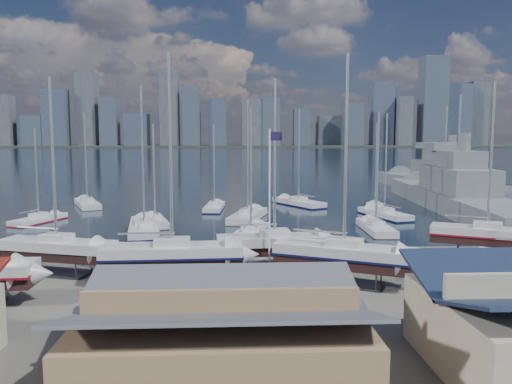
{
  "coord_description": "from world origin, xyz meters",
  "views": [
    {
      "loc": [
        0.43,
        -46.55,
        10.43
      ],
      "look_at": [
        3.17,
        8.0,
        4.55
      ],
      "focal_mm": 35.0,
      "sensor_mm": 36.0,
      "label": 1
    }
  ],
  "objects": [
    {
      "name": "sailboat_moored_10",
      "position": [
        20.7,
        17.75,
        0.31
      ],
      "size": [
        5.07,
        9.95,
        14.33
      ],
      "rotation": [
        0.0,
        0.0,
        1.83
      ],
      "color": "black",
      "rests_on": "water"
    },
    {
      "name": "sailboat_moored_6",
      "position": [
        2.5,
        5.38,
        0.31
      ],
      "size": [
        4.74,
        9.84,
        14.19
      ],
      "rotation": [
        0.0,
        0.0,
        1.34
      ],
      "color": "black",
      "rests_on": "water"
    },
    {
      "name": "sailboat_moored_1",
      "position": [
        -23.47,
        15.87,
        0.31
      ],
      "size": [
        4.99,
        8.5,
        12.28
      ],
      "rotation": [
        0.0,
        0.0,
        1.22
      ],
      "color": "black",
      "rests_on": "water"
    },
    {
      "name": "naval_ship_east",
      "position": [
        33.35,
        24.34,
        1.67
      ],
      "size": [
        12.14,
        49.11,
        18.37
      ],
      "rotation": [
        0.0,
        0.0,
        1.48
      ],
      "color": "slate",
      "rests_on": "water"
    },
    {
      "name": "sailboat_moored_4",
      "position": [
        -8.79,
        13.63,
        0.32
      ],
      "size": [
        4.5,
        8.73,
        12.7
      ],
      "rotation": [
        0.0,
        0.0,
        1.84
      ],
      "color": "black",
      "rests_on": "water"
    },
    {
      "name": "sailboat_moored_5",
      "position": [
        -2.03,
        25.63,
        0.31
      ],
      "size": [
        3.06,
        8.86,
        13.01
      ],
      "rotation": [
        0.0,
        0.0,
        1.5
      ],
      "color": "black",
      "rests_on": "water"
    },
    {
      "name": "sailboat_moored_7",
      "position": [
        2.56,
        16.63,
        0.32
      ],
      "size": [
        5.69,
        11.01,
        16.01
      ],
      "rotation": [
        0.0,
        0.0,
        1.3
      ],
      "color": "black",
      "rests_on": "water"
    },
    {
      "name": "sailboat_cradle_5",
      "position": [
        8.5,
        -11.84,
        2.08
      ],
      "size": [
        10.31,
        6.94,
        16.28
      ],
      "rotation": [
        0.0,
        0.0,
        -0.45
      ],
      "color": "#2D2D33",
      "rests_on": "ground"
    },
    {
      "name": "flagpole",
      "position": [
        3.43,
        -8.92,
        6.37
      ],
      "size": [
        0.99,
        0.12,
        11.15
      ],
      "color": "white",
      "rests_on": "ground"
    },
    {
      "name": "sailboat_cradle_6",
      "position": [
        22.76,
        -4.79,
        2.03
      ],
      "size": [
        9.55,
        6.72,
        15.26
      ],
      "rotation": [
        0.0,
        0.0,
        -0.49
      ],
      "color": "#2D2D33",
      "rests_on": "ground"
    },
    {
      "name": "naval_ship_west",
      "position": [
        41.54,
        47.52,
        1.66
      ],
      "size": [
        12.54,
        46.91,
        18.17
      ],
      "rotation": [
        0.0,
        0.0,
        1.68
      ],
      "color": "slate",
      "rests_on": "water"
    },
    {
      "name": "sailboat_moored_9",
      "position": [
        16.62,
        7.78,
        0.32
      ],
      "size": [
        2.94,
        9.33,
        13.96
      ],
      "rotation": [
        0.0,
        0.0,
        1.53
      ],
      "color": "black",
      "rests_on": "water"
    },
    {
      "name": "sailboat_moored_8",
      "position": [
        10.89,
        29.86,
        0.31
      ],
      "size": [
        7.61,
        10.53,
        15.58
      ],
      "rotation": [
        0.0,
        0.0,
        2.08
      ],
      "color": "black",
      "rests_on": "water"
    },
    {
      "name": "sailboat_cradle_2",
      "position": [
        -12.96,
        -8.28,
        2.02
      ],
      "size": [
        9.48,
        5.15,
        14.99
      ],
      "rotation": [
        0.0,
        0.0,
        -0.3
      ],
      "color": "#2D2D33",
      "rests_on": "ground"
    },
    {
      "name": "car_c",
      "position": [
        0.66,
        -19.89,
        0.79
      ],
      "size": [
        3.33,
        6.0,
        1.59
      ],
      "primitive_type": "imported",
      "rotation": [
        0.0,
        0.0,
        -0.13
      ],
      "color": "gray",
      "rests_on": "ground"
    },
    {
      "name": "sailboat_cradle_4",
      "position": [
        3.9,
        -7.26,
        2.03
      ],
      "size": [
        9.35,
        3.2,
        15.09
      ],
      "rotation": [
        0.0,
        0.0,
        0.07
      ],
      "color": "#2D2D33",
      "rests_on": "ground"
    },
    {
      "name": "far_shore",
      "position": [
        0.0,
        560.0,
        1.1
      ],
      "size": [
        1400.0,
        80.0,
        2.2
      ],
      "primitive_type": "cube",
      "color": "#2D332D",
      "rests_on": "ground"
    },
    {
      "name": "sailboat_moored_2",
      "position": [
        -21.5,
        30.0,
        0.32
      ],
      "size": [
        6.44,
        10.17,
        14.92
      ],
      "rotation": [
        0.0,
        0.0,
        1.98
      ],
      "color": "black",
      "rests_on": "water"
    },
    {
      "name": "car_b",
      "position": [
        -2.91,
        -18.79,
        0.65
      ],
      "size": [
        3.99,
        1.59,
        1.29
      ],
      "primitive_type": "imported",
      "rotation": [
        0.0,
        0.0,
        1.51
      ],
      "color": "gray",
      "rests_on": "ground"
    },
    {
      "name": "car_d",
      "position": [
        4.06,
        -20.13,
        0.77
      ],
      "size": [
        2.46,
        5.45,
        1.55
      ],
      "primitive_type": "imported",
      "rotation": [
        0.0,
        0.0,
        -0.05
      ],
      "color": "gray",
      "rests_on": "ground"
    },
    {
      "name": "water",
      "position": [
        0.0,
        300.0,
        -0.15
      ],
      "size": [
        1400.0,
        600.0,
        0.4
      ],
      "primitive_type": "cube",
      "color": "#1B2B3F",
      "rests_on": "ground"
    },
    {
      "name": "ground",
      "position": [
        0.0,
        -10.0,
        0.0
      ],
      "size": [
        1400.0,
        1400.0,
        0.0
      ],
      "primitive_type": "plane",
      "color": "#605E59",
      "rests_on": "ground"
    },
    {
      "name": "sailboat_moored_3",
      "position": [
        -9.25,
        8.73,
        0.31
      ],
      "size": [
        4.94,
        11.72,
        16.99
      ],
      "rotation": [
        0.0,
        0.0,
        1.73
      ],
      "color": "black",
      "rests_on": "water"
    },
    {
      "name": "skyline",
      "position": [
        -7.83,
        553.76,
        39.09
      ],
      "size": [
        639.14,
        43.8,
        107.69
      ],
      "color": "#475166",
      "rests_on": "far_shore"
    },
    {
      "name": "sailboat_moored_11",
      "position": [
        20.87,
        22.72,
        0.31
      ],
      "size": [
        4.71,
        9.16,
        13.19
      ],
      "rotation": [
        0.0,
        0.0,
        1.3
      ],
      "color": "black",
      "rests_on": "water"
    },
    {
      "name": "sailboat_cradle_3",
      "position": [
        -3.82,
        -11.13,
        2.09
      ],
      "size": [
        10.25,
        3.26,
        16.35
      ],
      "rotation": [
        0.0,
        0.0,
        0.04
      ],
      "color": "#2D2D33",
      "rests_on": "ground"
    },
    {
      "name": "shed_grey",
      "position": [
        0.0,
        -26.0,
        2.15
      ],
      "size": [
        12.6,
        8.4,
        4.17
      ],
      "color": "#8C6B4C",
      "rests_on": "ground"
    }
  ]
}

